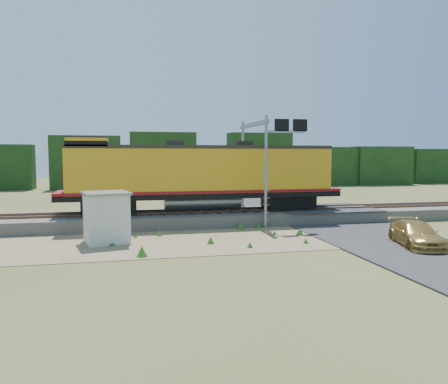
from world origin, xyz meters
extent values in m
plane|color=#475123|center=(0.00, 0.00, 0.00)|extent=(140.00, 140.00, 0.00)
cube|color=slate|center=(0.00, 6.00, 0.40)|extent=(70.00, 5.00, 0.80)
cube|color=brown|center=(0.00, 5.28, 0.88)|extent=(70.00, 0.10, 0.16)
cube|color=brown|center=(0.00, 6.72, 0.88)|extent=(70.00, 0.10, 0.16)
cube|color=#8C7754|center=(-2.00, 0.50, 0.01)|extent=(26.00, 8.00, 0.03)
cube|color=#38383A|center=(7.00, 6.00, 0.83)|extent=(7.00, 5.20, 0.06)
cube|color=#38383A|center=(7.00, 22.00, 0.04)|extent=(7.00, 24.00, 0.08)
cube|color=#153513|center=(0.00, 38.00, 3.25)|extent=(36.00, 3.00, 6.50)
cube|color=#153513|center=(40.00, 38.00, 3.00)|extent=(50.00, 3.00, 6.00)
cube|color=black|center=(-7.94, 6.00, 1.38)|extent=(3.39, 2.17, 0.85)
cube|color=black|center=(4.32, 6.00, 1.38)|extent=(3.39, 2.17, 0.85)
cube|color=black|center=(-1.81, 6.00, 1.98)|extent=(18.86, 2.83, 0.34)
cylinder|color=gray|center=(-1.81, 6.00, 1.53)|extent=(5.19, 1.13, 1.13)
cube|color=orange|center=(-1.81, 6.00, 3.61)|extent=(17.44, 2.73, 2.92)
cube|color=maroon|center=(-1.81, 6.00, 2.26)|extent=(18.86, 2.88, 0.17)
cube|color=#28231E|center=(-1.81, 6.00, 5.18)|extent=(17.44, 2.78, 0.23)
cube|color=orange|center=(-9.17, 6.00, 5.40)|extent=(2.45, 2.73, 0.66)
cube|color=#28231E|center=(-9.17, 6.00, 5.77)|extent=(2.45, 2.78, 0.11)
cube|color=black|center=(-9.17, 6.00, 5.35)|extent=(2.50, 2.78, 0.33)
cube|color=maroon|center=(-10.58, 6.00, 3.28)|extent=(0.09, 1.89, 1.13)
cube|color=#28231E|center=(-3.70, 6.00, 5.40)|extent=(1.13, 0.94, 0.42)
cube|color=#28231E|center=(1.02, 6.00, 5.40)|extent=(1.13, 0.94, 0.42)
cube|color=silver|center=(-7.90, 0.74, 1.31)|extent=(2.51, 2.51, 2.61)
cube|color=gray|center=(-7.90, 0.74, 2.66)|extent=(2.77, 2.77, 0.13)
cylinder|color=gray|center=(1.74, 3.20, 3.57)|extent=(0.18, 0.18, 7.15)
cylinder|color=gray|center=(1.74, 8.80, 3.57)|extent=(0.18, 0.18, 7.15)
cube|color=gray|center=(1.74, 6.00, 6.74)|extent=(0.26, 6.20, 0.26)
cube|color=gray|center=(2.96, 3.20, 6.13)|extent=(2.65, 0.15, 0.15)
cube|color=black|center=(2.76, 3.20, 6.54)|extent=(0.92, 0.15, 0.77)
cube|color=black|center=(3.98, 3.20, 6.54)|extent=(0.92, 0.15, 0.77)
imported|color=#B58F43|center=(7.57, -3.67, 0.64)|extent=(2.91, 4.72, 1.28)
camera|label=1|loc=(-6.79, -22.98, 4.73)|focal=35.00mm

